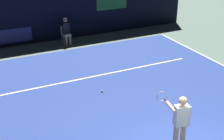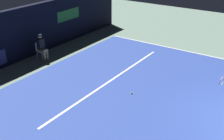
# 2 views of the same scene
# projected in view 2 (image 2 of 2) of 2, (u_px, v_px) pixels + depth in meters

# --- Properties ---
(ground_plane) EXTENTS (30.60, 30.60, 0.00)m
(ground_plane) POSITION_uv_depth(u_px,v_px,m) (147.00, 93.00, 11.37)
(ground_plane) COLOR slate
(court_surface) EXTENTS (10.61, 10.16, 0.01)m
(court_surface) POSITION_uv_depth(u_px,v_px,m) (147.00, 92.00, 11.37)
(court_surface) COLOR #2D479E
(court_surface) RESTS_ON ground
(line_sideline_left) EXTENTS (0.10, 10.16, 0.01)m
(line_sideline_left) POSITION_uv_depth(u_px,v_px,m) (193.00, 52.00, 15.31)
(line_sideline_left) COLOR white
(line_sideline_left) RESTS_ON court_surface
(line_service) EXTENTS (8.28, 0.10, 0.01)m
(line_service) POSITION_uv_depth(u_px,v_px,m) (110.00, 81.00, 12.27)
(line_service) COLOR white
(line_service) RESTS_ON court_surface
(back_wall) EXTENTS (14.89, 0.33, 2.60)m
(back_wall) POSITION_uv_depth(u_px,v_px,m) (27.00, 32.00, 14.35)
(back_wall) COLOR black
(back_wall) RESTS_ON ground
(line_judge_on_chair) EXTENTS (0.44, 0.53, 1.32)m
(line_judge_on_chair) POSITION_uv_depth(u_px,v_px,m) (42.00, 47.00, 14.19)
(line_judge_on_chair) COLOR white
(line_judge_on_chair) RESTS_ON ground
(tennis_ball) EXTENTS (0.07, 0.07, 0.07)m
(tennis_ball) POSITION_uv_depth(u_px,v_px,m) (132.00, 93.00, 11.24)
(tennis_ball) COLOR #CCE033
(tennis_ball) RESTS_ON court_surface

